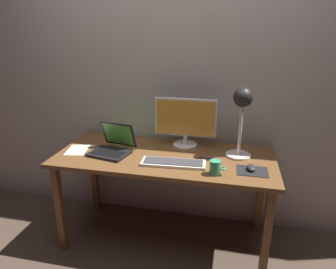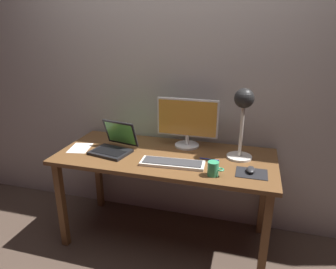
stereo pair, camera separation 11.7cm
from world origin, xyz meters
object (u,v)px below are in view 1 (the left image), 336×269
Objects in this scene: monitor at (186,121)px; coffee_mug at (215,167)px; keyboard_main at (173,163)px; mouse at (251,168)px; laptop at (114,144)px; pen at (209,158)px; desk_lamp at (242,109)px.

monitor reaches higher than coffee_mug.
keyboard_main is 0.52m from mouse.
pen is at bearing 1.57° from laptop.
desk_lamp reaches higher than coffee_mug.
coffee_mug is (-0.23, -0.11, 0.03)m from mouse.
coffee_mug is at bearing -113.50° from desk_lamp.
desk_lamp is (0.44, 0.25, 0.35)m from keyboard_main.
laptop is (-0.49, 0.13, 0.05)m from keyboard_main.
mouse is at bearing -5.84° from laptop.
monitor is 0.55m from coffee_mug.
monitor is 3.40× the size of pen.
monitor is at bearing 134.40° from pen.
pen is (0.23, 0.15, -0.01)m from keyboard_main.
monitor is 0.58m from laptop.
laptop reaches higher than pen.
monitor is 4.48× the size of coffee_mug.
pen is at bearing 32.26° from keyboard_main.
monitor reaches higher than laptop.
keyboard_main is 4.67× the size of mouse.
desk_lamp reaches higher than monitor.
laptop is at bearing -155.02° from monitor.
monitor is 0.37m from pen.
laptop is 0.72m from pen.
coffee_mug is (0.27, -0.45, -0.16)m from monitor.
desk_lamp is at bearing 66.50° from coffee_mug.
laptop is at bearing 174.16° from mouse.
mouse reaches higher than keyboard_main.
pen is at bearing 104.33° from coffee_mug.
keyboard_main is (-0.02, -0.36, -0.20)m from monitor.
monitor is at bearing 121.22° from coffee_mug.
laptop is 0.65× the size of desk_lamp.
keyboard_main is at bearing 164.08° from coffee_mug.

